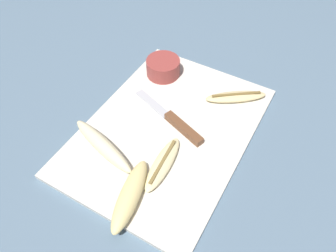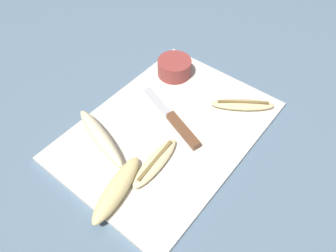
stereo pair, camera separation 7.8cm
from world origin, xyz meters
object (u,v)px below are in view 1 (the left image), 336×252
(banana_soft_right, at_px, (163,164))
(banana_pale_long, at_px, (103,145))
(knife, at_px, (178,124))
(prep_bowl, at_px, (163,67))
(banana_golden_short, at_px, (130,195))
(banana_mellow_near, at_px, (236,97))

(banana_soft_right, relative_size, banana_pale_long, 0.78)
(knife, relative_size, prep_bowl, 2.47)
(banana_golden_short, bearing_deg, banana_soft_right, -9.12)
(banana_golden_short, height_order, banana_mellow_near, banana_golden_short)
(knife, bearing_deg, banana_soft_right, -148.31)
(prep_bowl, bearing_deg, banana_pale_long, -176.74)
(knife, height_order, prep_bowl, prep_bowl)
(banana_soft_right, xyz_separation_m, banana_mellow_near, (0.27, -0.06, -0.00))
(banana_golden_short, height_order, banana_soft_right, banana_golden_short)
(banana_pale_long, xyz_separation_m, prep_bowl, (0.30, 0.02, 0.00))
(knife, distance_m, banana_golden_short, 0.22)
(banana_pale_long, relative_size, prep_bowl, 2.15)
(knife, height_order, banana_soft_right, banana_soft_right)
(banana_golden_short, xyz_separation_m, prep_bowl, (0.37, 0.14, 0.01))
(banana_mellow_near, xyz_separation_m, prep_bowl, (-0.01, 0.21, 0.01))
(banana_golden_short, height_order, prep_bowl, prep_bowl)
(banana_pale_long, bearing_deg, knife, -37.16)
(banana_golden_short, distance_m, banana_pale_long, 0.14)
(banana_soft_right, bearing_deg, knife, 12.15)
(knife, relative_size, banana_golden_short, 1.30)
(knife, height_order, banana_mellow_near, banana_mellow_near)
(prep_bowl, bearing_deg, knife, -138.92)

